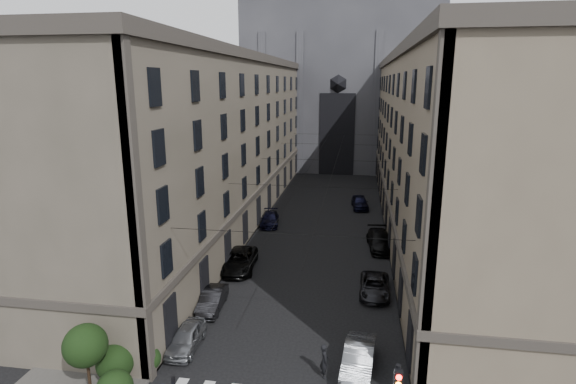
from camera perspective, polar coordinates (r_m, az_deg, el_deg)
The scene contains 16 objects.
sidewalk_left at distance 54.13m, azimuth -6.70°, elevation -3.24°, with size 7.00×80.00×0.15m, color #383533.
sidewalk_right at distance 52.65m, azimuth 15.95°, elevation -4.18°, with size 7.00×80.00×0.15m, color #383533.
building_left at distance 53.06m, azimuth -10.07°, elevation 6.55°, with size 13.60×60.60×18.85m.
building_right at distance 51.12m, azimuth 19.93°, elevation 5.67°, with size 13.60×60.60×18.85m.
gothic_tower at distance 88.83m, azimuth 6.78°, elevation 14.98°, with size 35.00×23.00×58.00m.
shrub_cluster at distance 26.57m, azimuth -21.97°, elevation -19.27°, with size 3.90×4.40×3.90m.
tram_wires at distance 50.29m, azimuth 4.58°, elevation 3.91°, with size 14.00×60.00×0.43m.
car_left_near at distance 29.42m, azimuth -12.80°, elevation -17.61°, with size 1.65×4.09×1.39m, color gray.
car_left_midnear at distance 33.46m, azimuth -9.61°, elevation -13.34°, with size 1.49×4.28×1.41m, color black.
car_left_midfar at distance 39.57m, azimuth -6.26°, elevation -8.62°, with size 2.72×5.90×1.64m, color black.
car_left_far at distance 51.14m, azimuth -2.33°, elevation -3.44°, with size 1.95×4.81×1.39m, color black.
car_right_near at distance 27.13m, azimuth 8.96°, elevation -20.17°, with size 1.65×4.74×1.56m, color slate.
car_right_midnear at distance 35.71m, azimuth 10.94°, elevation -11.65°, with size 2.23×4.83×1.34m, color black.
car_right_midfar at distance 44.86m, azimuth 11.64°, elevation -6.07°, with size 2.30×5.67×1.64m, color black.
car_right_far at distance 58.47m, azimuth 9.11°, elevation -1.27°, with size 1.93×4.80×1.64m, color black.
pedestrian at distance 26.42m, azimuth 4.63°, elevation -20.54°, with size 0.72×0.47×1.96m, color black.
Camera 1 is at (3.74, -13.77, 15.88)m, focal length 28.00 mm.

